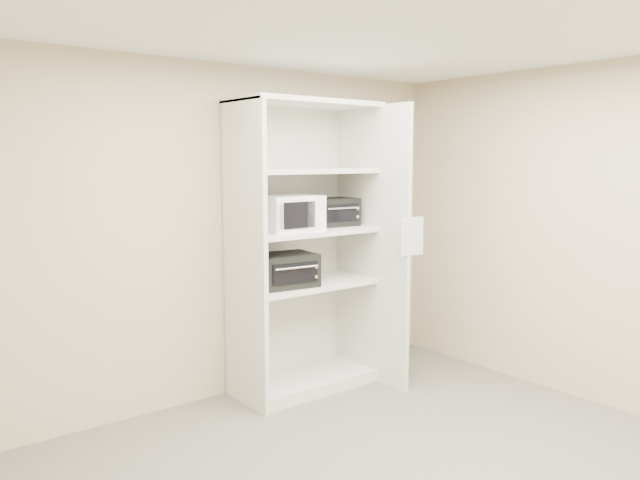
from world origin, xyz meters
TOP-DOWN VIEW (x-y plane):
  - ceiling at (0.00, 0.00)m, footprint 4.50×4.00m
  - wall_back at (0.00, 2.00)m, footprint 4.50×0.02m
  - wall_right at (2.25, 0.00)m, footprint 0.02×4.00m
  - shelving_unit at (0.67, 1.70)m, footprint 1.24×0.92m
  - microwave at (0.43, 1.66)m, footprint 0.48×0.37m
  - toaster_oven_upper at (0.95, 1.76)m, footprint 0.44×0.34m
  - toaster_oven_lower at (0.38, 1.66)m, footprint 0.52×0.42m
  - paper_sign at (1.25, 1.07)m, footprint 0.24×0.01m

SIDE VIEW (x-z plane):
  - toaster_oven_lower at x=0.38m, z-range 0.92..1.19m
  - shelving_unit at x=0.67m, z-range -0.08..2.34m
  - paper_sign at x=1.25m, z-range 1.17..1.47m
  - wall_back at x=0.00m, z-range 0.00..2.70m
  - wall_right at x=2.25m, z-range 0.00..2.70m
  - toaster_oven_upper at x=0.95m, z-range 1.37..1.61m
  - microwave at x=0.43m, z-range 1.37..1.66m
  - ceiling at x=0.00m, z-range 2.70..2.71m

